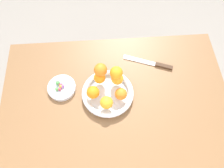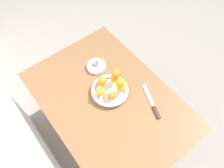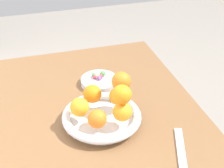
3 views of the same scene
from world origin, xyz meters
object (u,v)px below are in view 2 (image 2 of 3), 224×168
at_px(dining_table, 108,105).
at_px(candy_ball_1, 96,64).
at_px(fruit_bowl, 110,91).
at_px(candy_ball_5, 97,65).
at_px(orange_0, 121,88).
at_px(candy_ball_0, 97,62).
at_px(orange_1, 114,78).
at_px(candy_ball_2, 94,65).
at_px(orange_2, 102,81).
at_px(candy_ball_4, 93,64).
at_px(orange_4, 112,96).
at_px(candy_dish, 96,66).
at_px(knife, 153,104).
at_px(orange_6, 120,83).
at_px(orange_5, 116,74).
at_px(candy_ball_3, 97,64).
at_px(orange_3, 101,91).

distance_m(dining_table, candy_ball_1, 0.30).
distance_m(fruit_bowl, candy_ball_5, 0.22).
xyz_separation_m(orange_0, candy_ball_0, (0.29, -0.02, -0.04)).
relative_size(orange_1, candy_ball_2, 3.72).
bearing_deg(candy_ball_0, orange_0, 176.77).
distance_m(dining_table, orange_2, 0.19).
bearing_deg(orange_1, candy_ball_4, 7.63).
xyz_separation_m(dining_table, orange_4, (-0.02, -0.01, 0.16)).
bearing_deg(candy_dish, candy_ball_5, 164.17).
xyz_separation_m(orange_0, knife, (-0.19, -0.11, -0.06)).
xyz_separation_m(orange_4, orange_6, (0.02, -0.08, 0.06)).
height_order(candy_ball_1, candy_ball_2, candy_ball_1).
xyz_separation_m(orange_2, candy_ball_1, (0.16, -0.06, -0.04)).
distance_m(orange_5, candy_ball_0, 0.23).
bearing_deg(candy_ball_3, orange_4, 163.73).
height_order(orange_0, orange_3, same).
xyz_separation_m(dining_table, candy_ball_3, (0.26, -0.10, 0.12)).
bearing_deg(knife, candy_dish, 13.53).
xyz_separation_m(orange_0, orange_6, (0.01, 0.00, 0.06)).
relative_size(orange_2, knife, 0.24).
xyz_separation_m(orange_3, orange_4, (-0.07, -0.04, -0.00)).
bearing_deg(orange_6, orange_0, -170.19).
bearing_deg(orange_4, candy_dish, -15.60).
distance_m(candy_ball_0, knife, 0.49).
relative_size(orange_2, orange_3, 1.01).
distance_m(orange_0, candy_ball_5, 0.27).
relative_size(orange_3, candy_ball_5, 3.63).
relative_size(dining_table, candy_ball_0, 52.53).
height_order(fruit_bowl, orange_1, orange_1).
height_order(orange_0, orange_5, orange_5).
xyz_separation_m(dining_table, orange_0, (-0.01, -0.09, 0.16)).
bearing_deg(candy_ball_0, candy_ball_3, 138.80).
relative_size(candy_dish, orange_1, 2.42).
bearing_deg(candy_ball_5, orange_6, -179.58).
relative_size(orange_0, candy_ball_1, 3.18).
bearing_deg(candy_ball_4, knife, -165.25).
bearing_deg(candy_dish, orange_1, -176.27).
bearing_deg(fruit_bowl, candy_ball_0, -15.80).
xyz_separation_m(orange_3, orange_6, (-0.05, -0.12, 0.06)).
bearing_deg(candy_ball_4, candy_ball_3, -134.40).
distance_m(orange_4, candy_ball_1, 0.29).
height_order(fruit_bowl, orange_5, orange_5).
xyz_separation_m(orange_2, orange_5, (-0.04, -0.08, 0.06)).
bearing_deg(orange_1, orange_6, 170.84).
relative_size(orange_1, knife, 0.22).
distance_m(orange_4, candy_ball_5, 0.29).
height_order(candy_dish, orange_5, orange_5).
distance_m(orange_0, knife, 0.23).
relative_size(dining_table, candy_ball_4, 65.57).
bearing_deg(candy_ball_1, fruit_bowl, 167.27).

